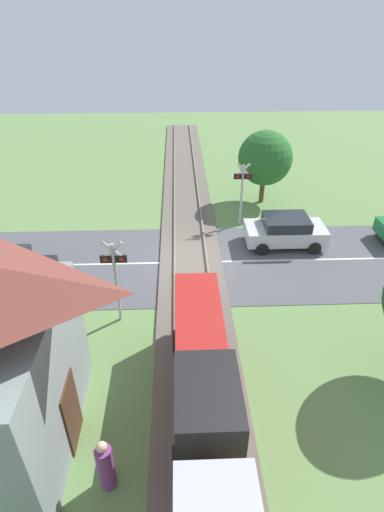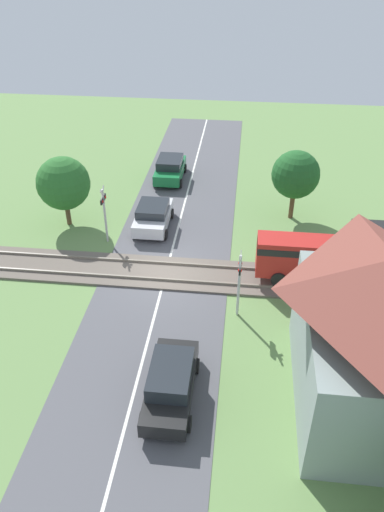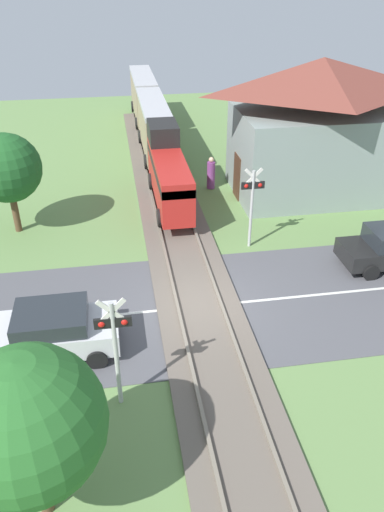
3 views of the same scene
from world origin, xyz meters
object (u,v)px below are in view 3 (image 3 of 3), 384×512
(car_near_crossing, at_px, (53,330))
(train, at_px, (153,124))
(crossing_signal_west_approach, at_px, (115,339))
(station_building, at_px, (315,131))
(pedestrian_by_station, at_px, (211,174))
(crossing_signal_east_approach, at_px, (252,198))

(car_near_crossing, bearing_deg, train, 74.56)
(crossing_signal_west_approach, xyz_separation_m, station_building, (9.75, 12.24, 0.98))
(crossing_signal_west_approach, height_order, pedestrian_by_station, crossing_signal_west_approach)
(car_near_crossing, distance_m, station_building, 15.43)
(crossing_signal_west_approach, distance_m, pedestrian_by_station, 14.50)
(crossing_signal_east_approach, bearing_deg, train, 103.58)
(train, xyz_separation_m, crossing_signal_west_approach, (-2.74, -18.78, 0.24))
(crossing_signal_east_approach, bearing_deg, pedestrian_by_station, 93.68)
(train, bearing_deg, station_building, -43.02)
(crossing_signal_west_approach, distance_m, crossing_signal_east_approach, 9.25)
(crossing_signal_east_approach, distance_m, pedestrian_by_station, 6.21)
(station_building, xyz_separation_m, pedestrian_by_station, (-4.66, 1.26, -2.36))
(crossing_signal_east_approach, xyz_separation_m, station_building, (4.28, 4.78, 0.98))
(train, relative_size, pedestrian_by_station, 12.78)
(crossing_signal_west_approach, height_order, station_building, station_building)
(car_near_crossing, xyz_separation_m, crossing_signal_east_approach, (7.29, 5.17, 1.34))
(car_near_crossing, height_order, crossing_signal_west_approach, crossing_signal_west_approach)
(train, height_order, crossing_signal_east_approach, train)
(train, bearing_deg, car_near_crossing, -105.44)
(train, xyz_separation_m, station_building, (7.01, -6.54, 1.22))
(station_building, relative_size, pedestrian_by_station, 4.84)
(crossing_signal_west_approach, relative_size, pedestrian_by_station, 2.05)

